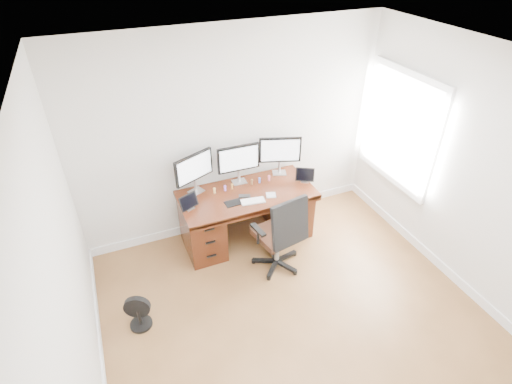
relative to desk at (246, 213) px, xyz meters
name	(u,v)px	position (x,y,z in m)	size (l,w,h in m)	color
ground	(313,345)	(0.00, -1.83, -0.40)	(4.50, 4.50, 0.00)	brown
back_wall	(233,135)	(0.00, 0.42, 0.95)	(4.00, 0.10, 2.70)	silver
right_wall	(492,188)	(2.00, -1.72, 0.95)	(0.10, 4.50, 2.70)	silver
desk	(246,213)	(0.00, 0.00, 0.00)	(1.70, 0.80, 0.75)	#431B0D
office_chair	(280,245)	(0.16, -0.68, -0.05)	(0.67, 0.67, 1.08)	black
floor_fan	(139,313)	(-1.57, -0.90, -0.21)	(0.28, 0.24, 0.40)	black
monitor_left	(194,169)	(-0.58, 0.24, 0.68)	(0.52, 0.25, 0.53)	silver
monitor_center	(239,160)	(0.00, 0.24, 0.68)	(0.55, 0.14, 0.53)	silver
monitor_right	(280,151)	(0.58, 0.24, 0.68)	(0.53, 0.21, 0.53)	silver
tablet_left	(189,203)	(-0.75, -0.08, 0.43)	(0.25, 0.16, 0.19)	silver
tablet_right	(305,176)	(0.80, -0.08, 0.43)	(0.24, 0.18, 0.19)	silver
keyboard	(253,201)	(0.00, -0.24, 0.36)	(0.29, 0.12, 0.01)	white
trackpad	(271,195)	(0.26, -0.20, 0.35)	(0.12, 0.12, 0.01)	silver
drawing_tablet	(234,203)	(-0.23, -0.18, 0.35)	(0.21, 0.13, 0.01)	black
phone	(245,196)	(-0.05, -0.09, 0.35)	(0.14, 0.07, 0.01)	black
figurine_yellow	(214,190)	(-0.38, 0.12, 0.39)	(0.03, 0.03, 0.08)	#E7BD69
figurine_purple	(225,188)	(-0.24, 0.12, 0.39)	(0.03, 0.03, 0.08)	#A160E3
figurine_orange	(232,186)	(-0.14, 0.12, 0.39)	(0.03, 0.03, 0.08)	gold
figurine_brown	(252,182)	(0.13, 0.12, 0.39)	(0.03, 0.03, 0.08)	brown
figurine_blue	(259,180)	(0.24, 0.12, 0.39)	(0.03, 0.03, 0.08)	#4B61E2
figurine_pink	(269,178)	(0.37, 0.12, 0.39)	(0.03, 0.03, 0.08)	pink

